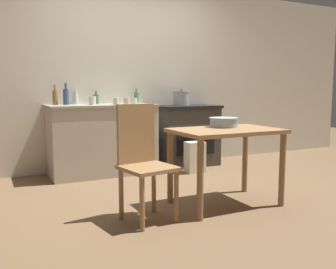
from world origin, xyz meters
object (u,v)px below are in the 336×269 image
stove (186,135)px  bottle_mid_left (96,99)px  cup_mid_right (116,101)px  stock_pot (181,98)px  bottle_center (55,97)px  cup_far_right (134,101)px  mixing_bowl_large (224,122)px  chair (143,159)px  bottle_far_left (66,96)px  bottle_center_left (136,98)px  bottle_left (76,98)px  work_table (226,141)px  cup_right (93,101)px  flour_sack (195,157)px  cup_center_right (127,101)px

stove → bottle_mid_left: bearing=172.6°
cup_mid_right → stock_pot: bearing=12.1°
stove → bottle_center: size_ratio=3.64×
bottle_center → cup_far_right: 0.98m
mixing_bowl_large → cup_mid_right: cup_mid_right is taller
chair → bottle_far_left: 1.98m
chair → bottle_mid_left: size_ratio=5.80×
stove → mixing_bowl_large: size_ratio=3.10×
cup_mid_right → bottle_center: bearing=152.6°
bottle_mid_left → bottle_center_left: (0.56, 0.00, 0.01)m
cup_far_right → bottle_left: bearing=154.0°
work_table → bottle_far_left: bottle_far_left is taller
work_table → stock_pot: size_ratio=4.13×
stock_pot → cup_right: size_ratio=2.28×
bottle_center → bottle_left: bearing=15.5°
bottle_far_left → bottle_left: bottle_far_left is taller
bottle_mid_left → flour_sack: bearing=-29.6°
chair → stock_pot: stock_pot is taller
work_table → cup_center_right: (-0.40, 1.59, 0.33)m
cup_right → work_table: bearing=-64.7°
cup_mid_right → cup_center_right: bearing=3.9°
bottle_far_left → bottle_center_left: size_ratio=1.33×
stove → cup_right: 1.48m
cup_right → bottle_center: bearing=151.2°
bottle_center_left → bottle_left: bearing=176.4°
bottle_far_left → bottle_center: (-0.13, 0.05, -0.01)m
cup_center_right → flour_sack: bearing=-18.3°
bottle_far_left → cup_far_right: size_ratio=3.19×
chair → cup_center_right: size_ratio=11.61×
bottle_mid_left → cup_right: bottle_mid_left is taller
flour_sack → cup_mid_right: bearing=164.7°
bottle_left → cup_far_right: 0.75m
work_table → stove: bearing=72.2°
mixing_bowl_large → bottle_left: bottle_left is taller
stove → bottle_mid_left: (-1.26, 0.16, 0.53)m
flour_sack → cup_center_right: 1.15m
stock_pot → bottle_far_left: size_ratio=0.89×
stove → cup_center_right: bearing=-168.4°
cup_far_right → stove: bearing=7.7°
cup_mid_right → cup_right: 0.29m
stock_pot → bottle_center: size_ratio=0.98×
work_table → cup_far_right: (-0.27, 1.68, 0.33)m
mixing_bowl_large → bottle_center: size_ratio=1.17×
stock_pot → cup_right: 1.31m
bottle_center_left → cup_far_right: size_ratio=2.39×
flour_sack → cup_mid_right: (-0.98, 0.27, 0.74)m
stove → bottle_mid_left: bottle_mid_left is taller
flour_sack → bottle_center_left: bottle_center_left is taller
chair → cup_right: size_ratio=9.26×
cup_center_right → bottle_center_left: bearing=53.2°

